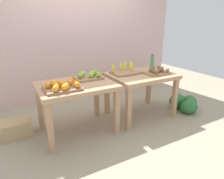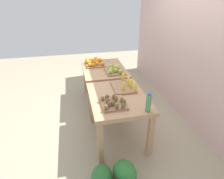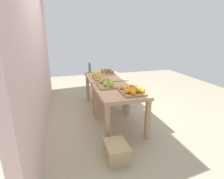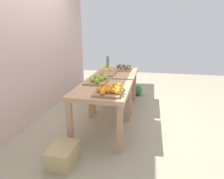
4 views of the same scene
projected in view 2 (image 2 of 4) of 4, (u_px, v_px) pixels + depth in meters
name	position (u px, v px, depth m)	size (l,w,h in m)	color
ground_plane	(110.00, 116.00, 3.51)	(8.00, 8.00, 0.00)	tan
back_wall	(191.00, 30.00, 3.07)	(4.40, 0.12, 3.00)	#CEABA4
display_table_left	(104.00, 73.00, 3.70)	(1.04, 0.80, 0.74)	tan
display_table_right	(118.00, 102.00, 2.73)	(1.04, 0.80, 0.74)	tan
orange_bin	(94.00, 63.00, 3.79)	(0.44, 0.38, 0.11)	#9A7051
apple_bin	(115.00, 70.00, 3.44)	(0.41, 0.34, 0.11)	#9A7051
banana_crate	(124.00, 86.00, 2.88)	(0.44, 0.32, 0.17)	#9A7051
kiwi_bin	(113.00, 103.00, 2.46)	(0.36, 0.32, 0.10)	#9A7051
water_bottle	(148.00, 103.00, 2.30)	(0.07, 0.07, 0.25)	#4C8C59
watermelon_pile	(116.00, 179.00, 2.18)	(0.59, 0.60, 0.27)	#357137
cardboard_produce_box	(110.00, 79.00, 4.70)	(0.40, 0.30, 0.23)	tan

